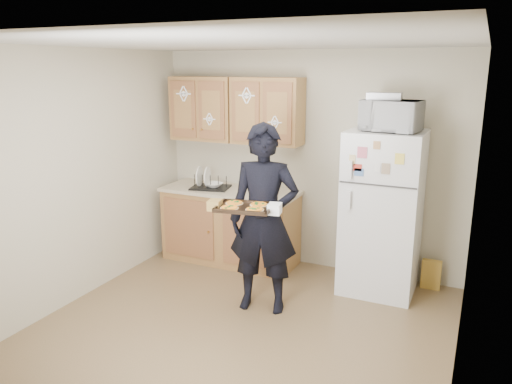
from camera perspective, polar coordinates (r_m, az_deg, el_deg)
floor at (r=4.67m, az=-2.01°, el=-15.65°), size 3.60×3.60×0.00m
ceiling at (r=4.05m, az=-2.33°, el=16.69°), size 3.60×3.60×0.00m
wall_back at (r=5.81m, az=5.92°, el=3.50°), size 3.60×0.04×2.50m
wall_front at (r=2.79m, az=-19.35°, el=-9.29°), size 3.60×0.04×2.50m
wall_left at (r=5.23m, az=-20.02°, el=1.52°), size 0.04×3.60×2.50m
wall_right at (r=3.76m, az=23.15°, el=-3.57°), size 0.04×3.60×2.50m
refrigerator at (r=5.32m, az=14.20°, el=-2.30°), size 0.75×0.70×1.70m
base_cabinet at (r=6.06m, az=-2.92°, el=-4.01°), size 1.60×0.60×0.86m
countertop at (r=5.93m, az=-2.98°, el=0.12°), size 1.64×0.64×0.04m
upper_cab_left at (r=6.09m, az=-5.87°, el=9.46°), size 0.80×0.33×0.75m
upper_cab_right at (r=5.71m, az=1.32°, el=9.22°), size 0.80×0.33×0.75m
cereal_box at (r=5.71m, az=19.37°, el=-8.88°), size 0.20×0.07×0.32m
person at (r=4.74m, az=0.90°, el=-3.14°), size 0.74×0.56×1.82m
baking_tray at (r=4.45m, az=-1.34°, el=-1.83°), size 0.55×0.45×0.04m
pizza_front_left at (r=4.40m, az=-3.06°, el=-1.80°), size 0.16×0.16×0.02m
pizza_front_right at (r=4.34m, az=-0.15°, el=-1.99°), size 0.16×0.16×0.02m
pizza_back_left at (r=4.55m, az=-2.48°, el=-1.24°), size 0.16×0.16×0.02m
pizza_back_right at (r=4.50m, az=0.33°, el=-1.42°), size 0.16×0.16×0.02m
microwave at (r=5.08m, az=15.18°, el=8.40°), size 0.60×0.45×0.30m
foil_pan at (r=5.11m, az=14.48°, el=10.57°), size 0.34×0.25×0.07m
dish_rack at (r=5.97m, az=-5.25°, el=1.25°), size 0.50×0.42×0.18m
bowl at (r=5.96m, az=-4.82°, el=0.82°), size 0.24×0.24×0.05m
soap_bottle at (r=5.60m, az=1.91°, el=0.57°), size 0.10×0.11×0.21m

